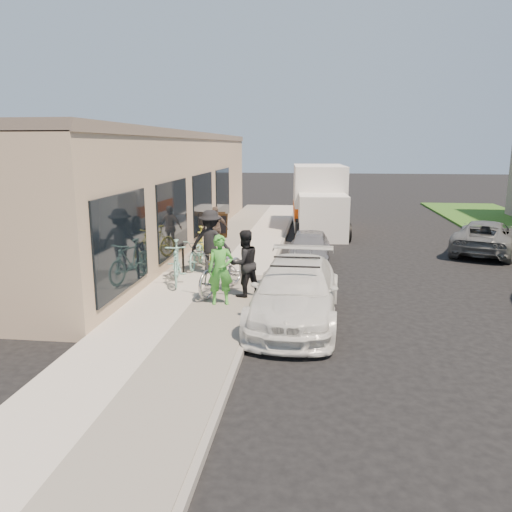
{
  "coord_description": "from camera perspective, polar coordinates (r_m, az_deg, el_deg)",
  "views": [
    {
      "loc": [
        0.88,
        -10.56,
        3.73
      ],
      "look_at": [
        -0.62,
        1.43,
        1.05
      ],
      "focal_mm": 35.0,
      "sensor_mm": 36.0,
      "label": 1
    }
  ],
  "objects": [
    {
      "name": "sandwich_board",
      "position": [
        19.79,
        -4.22,
        3.53
      ],
      "size": [
        0.78,
        0.78,
        0.99
      ],
      "rotation": [
        0.0,
        0.0,
        0.36
      ],
      "color": "black",
      "rests_on": "sidewalk"
    },
    {
      "name": "cruiser_bike_a",
      "position": [
        13.38,
        -9.08,
        -0.7
      ],
      "size": [
        0.96,
        1.94,
        1.12
      ],
      "primitive_type": "imported",
      "rotation": [
        0.0,
        0.0,
        0.25
      ],
      "color": "#82C3B4",
      "rests_on": "sidewalk"
    },
    {
      "name": "sedan_silver",
      "position": [
        15.84,
        6.07,
        0.89
      ],
      "size": [
        1.42,
        3.33,
        1.12
      ],
      "primitive_type": "imported",
      "rotation": [
        0.0,
        0.0,
        -0.03
      ],
      "color": "gray",
      "rests_on": "ground"
    },
    {
      "name": "ground",
      "position": [
        11.24,
        2.25,
        -6.9
      ],
      "size": [
        120.0,
        120.0,
        0.0
      ],
      "primitive_type": "plane",
      "color": "black",
      "rests_on": "ground"
    },
    {
      "name": "sedan_white",
      "position": [
        10.82,
        4.55,
        -4.09
      ],
      "size": [
        1.99,
        4.53,
        1.33
      ],
      "rotation": [
        0.0,
        0.0,
        -0.04
      ],
      "color": "white",
      "rests_on": "ground"
    },
    {
      "name": "woman_rider",
      "position": [
        11.42,
        -4.07,
        -1.58
      ],
      "size": [
        0.66,
        0.5,
        1.62
      ],
      "primitive_type": "imported",
      "rotation": [
        0.0,
        0.0,
        0.21
      ],
      "color": "green",
      "rests_on": "sidewalk"
    },
    {
      "name": "sidewalk",
      "position": [
        14.34,
        -4.7,
        -2.31
      ],
      "size": [
        3.0,
        34.0,
        0.15
      ],
      "primitive_type": "cube",
      "color": "#B3ACA1",
      "rests_on": "ground"
    },
    {
      "name": "cruiser_bike_c",
      "position": [
        15.75,
        -6.02,
        1.31
      ],
      "size": [
        1.26,
        1.85,
        1.09
      ],
      "primitive_type": "imported",
      "rotation": [
        0.0,
        0.0,
        0.46
      ],
      "color": "gold",
      "rests_on": "sidewalk"
    },
    {
      "name": "bike_rack",
      "position": [
        13.92,
        -8.79,
        -0.18
      ],
      "size": [
        0.12,
        0.66,
        0.93
      ],
      "rotation": [
        0.0,
        0.0,
        -0.1
      ],
      "color": "black",
      "rests_on": "sidewalk"
    },
    {
      "name": "cruiser_bike_b",
      "position": [
        15.05,
        -6.76,
        0.36
      ],
      "size": [
        0.6,
        1.67,
        0.87
      ],
      "primitive_type": "imported",
      "rotation": [
        0.0,
        0.0,
        0.01
      ],
      "color": "#82C3B4",
      "rests_on": "sidewalk"
    },
    {
      "name": "storefront",
      "position": [
        19.6,
        -11.19,
        7.57
      ],
      "size": [
        3.6,
        20.0,
        4.22
      ],
      "color": "tan",
      "rests_on": "ground"
    },
    {
      "name": "man_standing",
      "position": [
        12.01,
        -1.36,
        -0.83
      ],
      "size": [
        1.0,
        0.98,
        1.63
      ],
      "primitive_type": "imported",
      "rotation": [
        0.0,
        0.0,
        3.83
      ],
      "color": "black",
      "rests_on": "sidewalk"
    },
    {
      "name": "bystander_b",
      "position": [
        17.38,
        -4.7,
        3.15
      ],
      "size": [
        0.97,
        0.63,
        1.54
      ],
      "primitive_type": "imported",
      "rotation": [
        0.0,
        0.0,
        0.31
      ],
      "color": "brown",
      "rests_on": "sidewalk"
    },
    {
      "name": "bystander_a",
      "position": [
        14.2,
        -5.21,
        1.61
      ],
      "size": [
        1.24,
        0.8,
        1.82
      ],
      "primitive_type": "imported",
      "rotation": [
        0.0,
        0.0,
        3.03
      ],
      "color": "black",
      "rests_on": "sidewalk"
    },
    {
      "name": "tandem_bike",
      "position": [
        12.39,
        -3.87,
        -1.58
      ],
      "size": [
        1.38,
        2.3,
        1.14
      ],
      "primitive_type": "imported",
      "rotation": [
        0.0,
        0.0,
        -0.31
      ],
      "color": "#A9A8AB",
      "rests_on": "sidewalk"
    },
    {
      "name": "curb",
      "position": [
        14.11,
        1.48,
        -2.56
      ],
      "size": [
        0.12,
        34.0,
        0.13
      ],
      "primitive_type": "cube",
      "color": "gray",
      "rests_on": "ground"
    },
    {
      "name": "moving_truck",
      "position": [
        22.52,
        7.22,
        6.14
      ],
      "size": [
        2.57,
        5.96,
        2.87
      ],
      "rotation": [
        0.0,
        0.0,
        0.07
      ],
      "color": "silver",
      "rests_on": "ground"
    },
    {
      "name": "far_car_gray",
      "position": [
        19.4,
        24.76,
        2.0
      ],
      "size": [
        3.38,
        4.6,
        1.16
      ],
      "primitive_type": "imported",
      "rotation": [
        0.0,
        0.0,
        2.75
      ],
      "color": "#56595B",
      "rests_on": "ground"
    }
  ]
}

